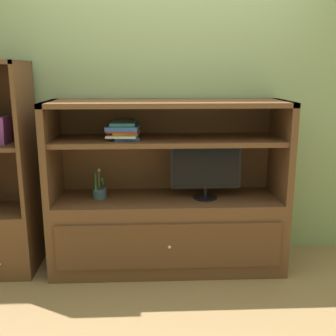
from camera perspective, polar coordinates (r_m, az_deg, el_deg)
ground_plane at (r=3.04m, az=0.30°, el=-16.96°), size 8.00×8.00×0.00m
painted_rear_wall at (r=3.37m, az=-0.30°, el=11.11°), size 6.00×0.10×2.80m
media_console at (r=3.22m, az=-0.04°, el=-6.58°), size 1.81×0.58×1.33m
tv_monitor at (r=3.10m, az=5.38°, el=-0.23°), size 0.54×0.19×0.42m
potted_plant at (r=3.18m, az=-9.69°, el=-3.47°), size 0.11×0.12×0.24m
magazine_stack at (r=3.05m, az=-6.28°, el=5.42°), size 0.25×0.35×0.13m
bookshelf_tall at (r=3.39m, az=-22.00°, el=-4.78°), size 0.44×0.48×1.62m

